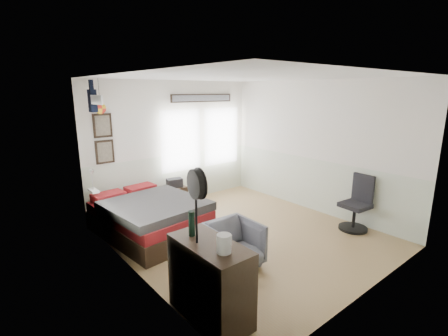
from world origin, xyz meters
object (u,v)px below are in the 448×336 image
(dresser, at_px, (210,281))
(task_chair, at_px, (357,208))
(bed, at_px, (149,217))
(nightstand, at_px, (175,197))
(armchair, at_px, (234,245))

(dresser, height_order, task_chair, task_chair)
(bed, distance_m, nightstand, 1.40)
(bed, bearing_deg, armchair, -81.30)
(dresser, bearing_deg, armchair, 35.66)
(dresser, relative_size, task_chair, 0.98)
(dresser, height_order, armchair, dresser)
(bed, distance_m, armchair, 1.81)
(armchair, height_order, task_chair, task_chair)
(nightstand, relative_size, task_chair, 0.44)
(dresser, relative_size, nightstand, 2.22)
(nightstand, height_order, task_chair, task_chair)
(dresser, distance_m, armchair, 1.15)
(dresser, distance_m, nightstand, 3.67)
(dresser, bearing_deg, nightstand, 65.16)
(bed, height_order, dresser, dresser)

